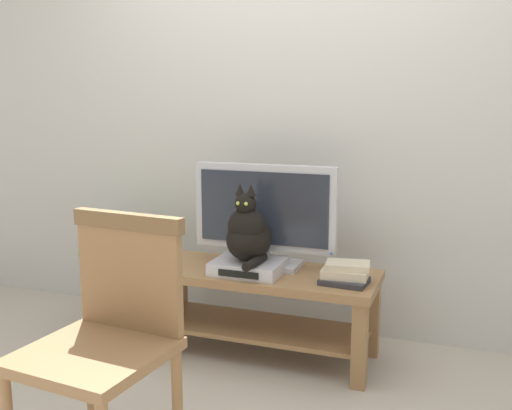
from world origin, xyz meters
TOP-DOWN VIEW (x-y plane):
  - ground_plane at (0.00, 0.00)m, footprint 12.00×12.00m
  - back_wall at (0.00, 0.98)m, footprint 7.00×0.12m
  - tv_stand at (-0.07, 0.47)m, footprint 1.25×0.48m
  - tv at (-0.07, 0.55)m, footprint 0.78×0.20m
  - media_box at (-0.11, 0.41)m, footprint 0.36×0.31m
  - cat at (-0.11, 0.40)m, footprint 0.23×0.35m
  - wooden_chair at (-0.23, -0.67)m, footprint 0.51×0.51m
  - book_stack at (0.40, 0.41)m, footprint 0.24×0.20m
  - potted_plant at (-0.95, 0.44)m, footprint 0.38×0.38m

SIDE VIEW (x-z plane):
  - ground_plane at x=0.00m, z-range 0.00..0.00m
  - tv_stand at x=-0.07m, z-range 0.10..0.57m
  - potted_plant at x=-0.95m, z-range 0.08..0.76m
  - media_box at x=-0.11m, z-range 0.47..0.54m
  - book_stack at x=0.40m, z-range 0.47..0.57m
  - wooden_chair at x=-0.23m, z-range 0.09..1.04m
  - cat at x=-0.11m, z-range 0.48..0.88m
  - tv at x=-0.07m, z-range 0.48..1.03m
  - back_wall at x=0.00m, z-range 0.00..2.80m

